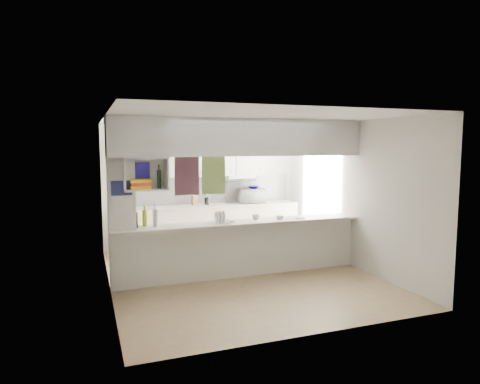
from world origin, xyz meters
name	(u,v)px	position (x,y,z in m)	size (l,w,h in m)	color
floor	(241,275)	(0.00, 0.00, 0.00)	(4.80, 4.80, 0.00)	#947A56
ceiling	(241,119)	(0.00, 0.00, 2.60)	(4.80, 4.80, 0.00)	white
wall_back	(203,186)	(0.00, 2.40, 1.30)	(4.20, 4.20, 0.00)	silver
wall_left	(108,205)	(-2.10, 0.00, 1.30)	(4.80, 4.80, 0.00)	silver
wall_right	(350,194)	(2.10, 0.00, 1.30)	(4.80, 4.80, 0.00)	silver
servery_partition	(231,177)	(-0.17, 0.00, 1.66)	(4.20, 0.50, 2.60)	silver
cubby_shelf	(144,176)	(-1.57, -0.06, 1.71)	(0.65, 0.35, 0.50)	white
kitchen_run	(213,209)	(0.16, 2.14, 0.83)	(3.60, 0.63, 2.24)	beige
microwave	(252,196)	(1.03, 2.12, 1.08)	(0.57, 0.38, 0.31)	white
bowl	(253,187)	(1.06, 2.10, 1.26)	(0.24, 0.24, 0.06)	#120B7B
dish_rack	(222,218)	(-0.33, 0.01, 1.00)	(0.39, 0.31, 0.20)	silver
cup	(255,217)	(0.24, -0.04, 0.98)	(0.12, 0.12, 0.10)	white
wine_bottles	(146,218)	(-1.54, 0.06, 1.06)	(0.38, 0.16, 0.38)	black
plastic_tubs	(282,218)	(0.73, -0.04, 0.95)	(0.48, 0.17, 0.06)	silver
utensil_jar	(207,201)	(0.02, 2.15, 1.00)	(0.11, 0.11, 0.15)	black
knife_block	(194,200)	(-0.25, 2.18, 1.02)	(0.10, 0.08, 0.20)	brown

